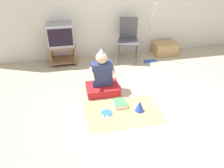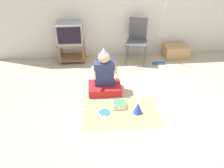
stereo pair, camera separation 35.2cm
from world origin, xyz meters
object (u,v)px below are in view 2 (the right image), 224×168
person_seated (104,78)px  birthday_cake (119,104)px  dust_mop (159,46)px  party_hat_blue (138,108)px  paper_plate (104,112)px  cardboard_box_stack (175,51)px  folding_chair (137,38)px  tv (70,33)px

person_seated → birthday_cake: person_seated is taller
dust_mop → party_hat_blue: 1.97m
party_hat_blue → paper_plate: party_hat_blue is taller
dust_mop → birthday_cake: (-1.07, -1.60, -0.34)m
party_hat_blue → cardboard_box_stack: bearing=57.1°
paper_plate → birthday_cake: bearing=29.3°
dust_mop → paper_plate: size_ratio=7.05×
folding_chair → cardboard_box_stack: bearing=5.8°
cardboard_box_stack → person_seated: bearing=-143.3°
dust_mop → party_hat_blue: bearing=-114.1°
party_hat_blue → birthday_cake: bearing=145.8°
folding_chair → birthday_cake: (-0.60, -1.71, -0.50)m
cardboard_box_stack → folding_chair: bearing=-174.2°
folding_chair → party_hat_blue: (-0.32, -1.89, -0.44)m
person_seated → party_hat_blue: 0.84m
birthday_cake → party_hat_blue: party_hat_blue is taller
dust_mop → birthday_cake: size_ratio=6.16×
party_hat_blue → person_seated: bearing=125.3°
folding_chair → birthday_cake: 1.88m
birthday_cake → party_hat_blue: (0.27, -0.18, 0.05)m
cardboard_box_stack → birthday_cake: size_ratio=2.57×
dust_mop → paper_plate: 2.21m
tv → paper_plate: (0.62, -1.96, -0.64)m
folding_chair → person_seated: folding_chair is taller
person_seated → party_hat_blue: size_ratio=4.39×
dust_mop → paper_plate: dust_mop is taller
party_hat_blue → paper_plate: size_ratio=1.04×
birthday_cake → folding_chair: bearing=70.7°
folding_chair → birthday_cake: bearing=-109.3°
cardboard_box_stack → birthday_cake: 2.39m
cardboard_box_stack → dust_mop: size_ratio=0.42×
tv → birthday_cake: bearing=-64.6°
paper_plate → person_seated: bearing=86.0°
person_seated → cardboard_box_stack: bearing=36.7°
birthday_cake → party_hat_blue: 0.33m
cardboard_box_stack → dust_mop: (-0.49, -0.21, 0.24)m
dust_mop → paper_plate: (-1.32, -1.74, -0.38)m
person_seated → birthday_cake: 0.57m
person_seated → paper_plate: 0.68m
folding_chair → tv: bearing=175.6°
tv → folding_chair: folding_chair is taller
tv → person_seated: tv is taller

